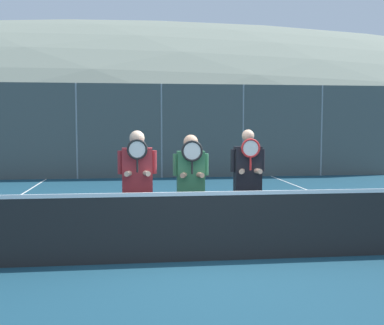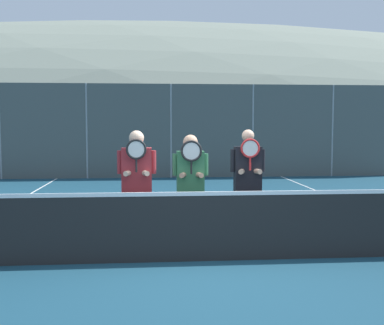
# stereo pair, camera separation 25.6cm
# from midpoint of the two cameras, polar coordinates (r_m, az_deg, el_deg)

# --- Properties ---
(ground_plane) EXTENTS (120.00, 120.00, 0.00)m
(ground_plane) POSITION_cam_midpoint_polar(r_m,az_deg,el_deg) (6.98, 2.25, -11.60)
(ground_plane) COLOR navy
(hill_distant) EXTENTS (128.72, 71.51, 25.03)m
(hill_distant) POSITION_cam_midpoint_polar(r_m,az_deg,el_deg) (60.11, -4.02, 2.71)
(hill_distant) COLOR gray
(hill_distant) RESTS_ON ground_plane
(clubhouse_building) EXTENTS (13.92, 5.50, 3.18)m
(clubhouse_building) POSITION_cam_midpoint_polar(r_m,az_deg,el_deg) (25.94, -0.51, 3.84)
(clubhouse_building) COLOR #9EA3A8
(clubhouse_building) RESTS_ON ground_plane
(fence_back) EXTENTS (18.12, 0.06, 3.39)m
(fence_back) POSITION_cam_midpoint_polar(r_m,az_deg,el_deg) (17.44, -2.08, 3.75)
(fence_back) COLOR gray
(fence_back) RESTS_ON ground_plane
(tennis_net) EXTENTS (11.00, 0.09, 1.10)m
(tennis_net) POSITION_cam_midpoint_polar(r_m,az_deg,el_deg) (6.86, 2.27, -7.47)
(tennis_net) COLOR gray
(tennis_net) RESTS_ON ground_plane
(court_line_right_sideline) EXTENTS (0.05, 16.00, 0.01)m
(court_line_right_sideline) POSITION_cam_midpoint_polar(r_m,az_deg,el_deg) (11.01, 21.95, -5.91)
(court_line_right_sideline) COLOR white
(court_line_right_sideline) RESTS_ON ground_plane
(player_leftmost) EXTENTS (0.58, 0.34, 1.85)m
(player_leftmost) POSITION_cam_midpoint_polar(r_m,az_deg,el_deg) (7.23, -5.55, -2.13)
(player_leftmost) COLOR black
(player_leftmost) RESTS_ON ground_plane
(player_center_left) EXTENTS (0.55, 0.34, 1.78)m
(player_center_left) POSITION_cam_midpoint_polar(r_m,az_deg,el_deg) (7.37, 0.81, -2.29)
(player_center_left) COLOR white
(player_center_left) RESTS_ON ground_plane
(player_center_right) EXTENTS (0.54, 0.34, 1.86)m
(player_center_right) POSITION_cam_midpoint_polar(r_m,az_deg,el_deg) (7.47, 7.59, -2.13)
(player_center_right) COLOR black
(player_center_right) RESTS_ON ground_plane
(car_far_left) EXTENTS (4.67, 1.91, 1.67)m
(car_far_left) POSITION_cam_midpoint_polar(r_m,az_deg,el_deg) (20.66, -18.90, 1.33)
(car_far_left) COLOR #285638
(car_far_left) RESTS_ON ground_plane
(car_left_of_center) EXTENTS (4.75, 1.91, 1.71)m
(car_left_of_center) POSITION_cam_midpoint_polar(r_m,az_deg,el_deg) (19.72, -3.76, 1.47)
(car_left_of_center) COLOR navy
(car_left_of_center) RESTS_ON ground_plane
(car_center) EXTENTS (4.79, 1.97, 1.84)m
(car_center) POSITION_cam_midpoint_polar(r_m,az_deg,el_deg) (20.54, 11.63, 1.66)
(car_center) COLOR silver
(car_center) RESTS_ON ground_plane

